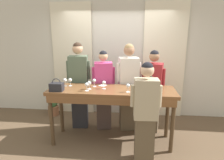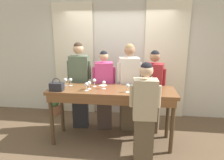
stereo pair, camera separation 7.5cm
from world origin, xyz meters
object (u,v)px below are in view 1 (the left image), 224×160
at_px(wine_glass_center_left, 70,80).
at_px(guest_cream_sweater, 128,87).
at_px(wine_glass_back_right, 87,85).
at_px(guest_olive_jacket, 79,85).
at_px(tasting_bar, 112,96).
at_px(wine_glass_front_right, 65,81).
at_px(handbag, 57,87).
at_px(wine_glass_front_mid, 157,87).
at_px(wine_glass_back_mid, 143,88).
at_px(potted_plant, 53,104).
at_px(wine_glass_front_left, 128,86).
at_px(wine_glass_center_mid, 104,83).
at_px(wine_glass_back_left, 94,81).
at_px(guest_pink_top, 104,90).
at_px(wine_glass_center_right, 89,83).
at_px(wine_bottle, 151,82).
at_px(guest_striped_shirt, 152,91).
at_px(host_pouring, 145,113).

relative_size(wine_glass_center_left, guest_cream_sweater, 0.08).
relative_size(wine_glass_back_right, guest_olive_jacket, 0.08).
height_order(tasting_bar, wine_glass_front_right, wine_glass_front_right).
bearing_deg(wine_glass_center_left, handbag, -112.68).
distance_m(wine_glass_front_mid, wine_glass_back_mid, 0.26).
bearing_deg(handbag, potted_plant, 116.74).
height_order(wine_glass_back_right, potted_plant, wine_glass_back_right).
xyz_separation_m(wine_glass_front_left, wine_glass_center_mid, (-0.43, 0.15, 0.00)).
bearing_deg(tasting_bar, wine_glass_back_mid, -19.64).
relative_size(handbag, potted_plant, 0.39).
distance_m(wine_glass_center_left, guest_olive_jacket, 0.45).
relative_size(wine_glass_front_mid, wine_glass_back_mid, 1.00).
bearing_deg(wine_glass_center_mid, wine_glass_back_right, -151.99).
relative_size(tasting_bar, wine_glass_back_left, 15.32).
relative_size(handbag, wine_glass_center_left, 1.54).
relative_size(guest_olive_jacket, guest_pink_top, 1.10).
distance_m(wine_glass_front_left, wine_glass_center_left, 1.13).
distance_m(wine_glass_center_right, wine_glass_back_right, 0.10).
xyz_separation_m(wine_bottle, guest_striped_shirt, (0.07, 0.34, -0.28)).
relative_size(wine_glass_front_left, wine_glass_front_mid, 1.00).
bearing_deg(wine_glass_front_mid, wine_bottle, 104.41).
bearing_deg(wine_glass_back_left, wine_glass_back_mid, -21.24).
bearing_deg(wine_glass_back_left, wine_glass_front_right, -177.38).
bearing_deg(wine_glass_front_left, wine_glass_back_mid, -14.72).
xyz_separation_m(wine_bottle, wine_glass_front_left, (-0.41, -0.33, -0.00)).
height_order(tasting_bar, handbag, handbag).
distance_m(wine_glass_center_right, guest_striped_shirt, 1.34).
distance_m(wine_glass_center_mid, wine_glass_back_left, 0.24).
relative_size(wine_glass_center_right, host_pouring, 0.09).
bearing_deg(guest_striped_shirt, wine_glass_center_right, -154.17).
distance_m(wine_glass_front_right, wine_glass_back_right, 0.54).
xyz_separation_m(wine_bottle, handbag, (-1.64, -0.39, -0.03)).
bearing_deg(handbag, wine_glass_center_left, 67.32).
xyz_separation_m(host_pouring, potted_plant, (-2.14, 1.61, -0.55)).
distance_m(wine_glass_center_right, wine_glass_back_left, 0.19).
distance_m(wine_glass_front_right, wine_glass_center_right, 0.52).
relative_size(tasting_bar, potted_plant, 3.89).
bearing_deg(wine_glass_back_right, guest_cream_sweater, 43.47).
relative_size(wine_glass_center_right, guest_pink_top, 0.09).
relative_size(wine_bottle, host_pouring, 0.18).
bearing_deg(wine_glass_back_right, wine_bottle, 16.41).
distance_m(wine_glass_front_mid, wine_glass_back_right, 1.21).
distance_m(wine_glass_front_mid, potted_plant, 2.77).
bearing_deg(wine_bottle, guest_pink_top, 159.92).
bearing_deg(guest_pink_top, guest_cream_sweater, -0.00).
height_order(wine_glass_center_left, guest_pink_top, guest_pink_top).
xyz_separation_m(guest_olive_jacket, guest_cream_sweater, (1.03, 0.00, -0.01)).
distance_m(tasting_bar, guest_olive_jacket, 0.92).
xyz_separation_m(guest_striped_shirt, potted_plant, (-2.35, 0.53, -0.58)).
bearing_deg(host_pouring, wine_glass_front_right, 155.51).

